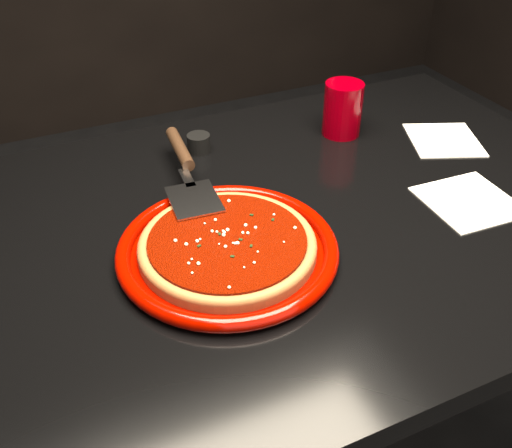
{
  "coord_description": "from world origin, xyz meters",
  "views": [
    {
      "loc": [
        -0.36,
        -0.67,
        1.29
      ],
      "look_at": [
        -0.06,
        -0.03,
        0.77
      ],
      "focal_mm": 40.0,
      "sensor_mm": 36.0,
      "label": 1
    }
  ],
  "objects_px": {
    "table": "(277,365)",
    "plate": "(228,249)",
    "pizza_server": "(187,169)",
    "ramekin": "(199,143)",
    "cup": "(343,109)"
  },
  "relations": [
    {
      "from": "table",
      "to": "plate",
      "type": "height_order",
      "value": "plate"
    },
    {
      "from": "plate",
      "to": "pizza_server",
      "type": "bearing_deg",
      "value": 88.09
    },
    {
      "from": "pizza_server",
      "to": "ramekin",
      "type": "height_order",
      "value": "pizza_server"
    },
    {
      "from": "plate",
      "to": "cup",
      "type": "height_order",
      "value": "cup"
    },
    {
      "from": "ramekin",
      "to": "cup",
      "type": "bearing_deg",
      "value": -9.86
    },
    {
      "from": "table",
      "to": "cup",
      "type": "bearing_deg",
      "value": 41.4
    },
    {
      "from": "table",
      "to": "ramekin",
      "type": "height_order",
      "value": "ramekin"
    },
    {
      "from": "table",
      "to": "cup",
      "type": "xyz_separation_m",
      "value": [
        0.24,
        0.21,
        0.43
      ]
    },
    {
      "from": "pizza_server",
      "to": "cup",
      "type": "relative_size",
      "value": 3.05
    },
    {
      "from": "pizza_server",
      "to": "cup",
      "type": "height_order",
      "value": "cup"
    },
    {
      "from": "table",
      "to": "ramekin",
      "type": "relative_size",
      "value": 26.84
    },
    {
      "from": "plate",
      "to": "ramekin",
      "type": "xyz_separation_m",
      "value": [
        0.07,
        0.32,
        0.0
      ]
    },
    {
      "from": "table",
      "to": "pizza_server",
      "type": "relative_size",
      "value": 3.67
    },
    {
      "from": "cup",
      "to": "table",
      "type": "bearing_deg",
      "value": -138.6
    },
    {
      "from": "cup",
      "to": "ramekin",
      "type": "xyz_separation_m",
      "value": [
        -0.29,
        0.05,
        -0.04
      ]
    }
  ]
}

